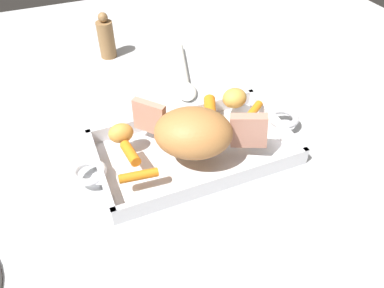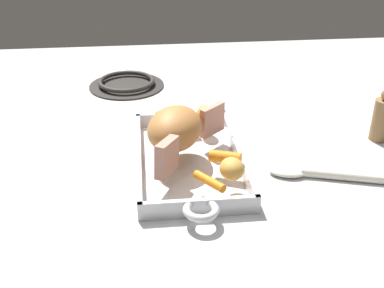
{
  "view_description": "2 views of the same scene",
  "coord_description": "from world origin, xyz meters",
  "px_view_note": "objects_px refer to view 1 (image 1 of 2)",
  "views": [
    {
      "loc": [
        -0.2,
        -0.47,
        0.48
      ],
      "look_at": [
        -0.01,
        -0.02,
        0.05
      ],
      "focal_mm": 34.71,
      "sensor_mm": 36.0,
      "label": 1
    },
    {
      "loc": [
        0.82,
        -0.08,
        0.49
      ],
      "look_at": [
        0.0,
        0.01,
        0.05
      ],
      "focal_mm": 44.57,
      "sensor_mm": 36.0,
      "label": 2
    }
  ],
  "objects_px": {
    "baby_carrot_northeast": "(210,108)",
    "potato_corner": "(234,98)",
    "pepper_mill": "(106,38)",
    "roasting_dish": "(194,149)",
    "potato_near_roast": "(121,133)",
    "pork_roast": "(193,133)",
    "roast_slice_thin": "(249,131)",
    "serving_spoon": "(184,76)",
    "baby_carrot_short": "(139,176)",
    "roast_slice_thick": "(150,117)",
    "baby_carrot_southwest": "(252,113)",
    "baby_carrot_center_left": "(130,153)"
  },
  "relations": [
    {
      "from": "baby_carrot_northeast",
      "to": "potato_corner",
      "type": "xyz_separation_m",
      "value": [
        0.05,
        0.0,
        0.01
      ]
    },
    {
      "from": "pepper_mill",
      "to": "roasting_dish",
      "type": "bearing_deg",
      "value": -81.75
    },
    {
      "from": "roasting_dish",
      "to": "potato_near_roast",
      "type": "distance_m",
      "value": 0.14
    },
    {
      "from": "pork_roast",
      "to": "pepper_mill",
      "type": "xyz_separation_m",
      "value": [
        -0.05,
        0.45,
        -0.02
      ]
    },
    {
      "from": "roasting_dish",
      "to": "roast_slice_thin",
      "type": "relative_size",
      "value": 6.99
    },
    {
      "from": "serving_spoon",
      "to": "pepper_mill",
      "type": "xyz_separation_m",
      "value": [
        -0.14,
        0.18,
        0.04
      ]
    },
    {
      "from": "potato_corner",
      "to": "serving_spoon",
      "type": "distance_m",
      "value": 0.19
    },
    {
      "from": "potato_corner",
      "to": "pepper_mill",
      "type": "bearing_deg",
      "value": 115.98
    },
    {
      "from": "baby_carrot_short",
      "to": "baby_carrot_northeast",
      "type": "distance_m",
      "value": 0.21
    },
    {
      "from": "roast_slice_thick",
      "to": "roast_slice_thin",
      "type": "bearing_deg",
      "value": -35.12
    },
    {
      "from": "roast_slice_thin",
      "to": "roasting_dish",
      "type": "bearing_deg",
      "value": 150.04
    },
    {
      "from": "potato_near_roast",
      "to": "baby_carrot_southwest",
      "type": "bearing_deg",
      "value": -5.49
    },
    {
      "from": "baby_carrot_center_left",
      "to": "baby_carrot_northeast",
      "type": "height_order",
      "value": "baby_carrot_northeast"
    },
    {
      "from": "roasting_dish",
      "to": "baby_carrot_northeast",
      "type": "relative_size",
      "value": 7.55
    },
    {
      "from": "baby_carrot_short",
      "to": "baby_carrot_center_left",
      "type": "height_order",
      "value": "baby_carrot_center_left"
    },
    {
      "from": "pork_roast",
      "to": "serving_spoon",
      "type": "distance_m",
      "value": 0.3
    },
    {
      "from": "baby_carrot_center_left",
      "to": "serving_spoon",
      "type": "height_order",
      "value": "baby_carrot_center_left"
    },
    {
      "from": "roast_slice_thick",
      "to": "potato_near_roast",
      "type": "relative_size",
      "value": 1.4
    },
    {
      "from": "baby_carrot_northeast",
      "to": "potato_corner",
      "type": "relative_size",
      "value": 1.19
    },
    {
      "from": "pork_roast",
      "to": "baby_carrot_southwest",
      "type": "distance_m",
      "value": 0.16
    },
    {
      "from": "roasting_dish",
      "to": "roast_slice_thick",
      "type": "bearing_deg",
      "value": 139.07
    },
    {
      "from": "potato_corner",
      "to": "serving_spoon",
      "type": "relative_size",
      "value": 0.2
    },
    {
      "from": "pepper_mill",
      "to": "baby_carrot_center_left",
      "type": "bearing_deg",
      "value": -97.56
    },
    {
      "from": "roasting_dish",
      "to": "pepper_mill",
      "type": "relative_size",
      "value": 3.8
    },
    {
      "from": "pork_roast",
      "to": "baby_carrot_short",
      "type": "bearing_deg",
      "value": -165.25
    },
    {
      "from": "roasting_dish",
      "to": "pepper_mill",
      "type": "bearing_deg",
      "value": 98.25
    },
    {
      "from": "potato_corner",
      "to": "serving_spoon",
      "type": "xyz_separation_m",
      "value": [
        -0.04,
        0.18,
        -0.04
      ]
    },
    {
      "from": "roasting_dish",
      "to": "baby_carrot_short",
      "type": "bearing_deg",
      "value": -155.56
    },
    {
      "from": "serving_spoon",
      "to": "pepper_mill",
      "type": "height_order",
      "value": "pepper_mill"
    },
    {
      "from": "potato_corner",
      "to": "potato_near_roast",
      "type": "distance_m",
      "value": 0.24
    },
    {
      "from": "roasting_dish",
      "to": "potato_near_roast",
      "type": "height_order",
      "value": "potato_near_roast"
    },
    {
      "from": "roast_slice_thick",
      "to": "baby_carrot_short",
      "type": "bearing_deg",
      "value": -116.68
    },
    {
      "from": "roast_slice_thick",
      "to": "roast_slice_thin",
      "type": "height_order",
      "value": "roast_slice_thin"
    },
    {
      "from": "baby_carrot_center_left",
      "to": "potato_corner",
      "type": "bearing_deg",
      "value": 15.25
    },
    {
      "from": "roast_slice_thin",
      "to": "baby_carrot_southwest",
      "type": "distance_m",
      "value": 0.09
    },
    {
      "from": "baby_carrot_center_left",
      "to": "roast_slice_thin",
      "type": "bearing_deg",
      "value": -13.66
    },
    {
      "from": "baby_carrot_northeast",
      "to": "pork_roast",
      "type": "bearing_deg",
      "value": -129.22
    },
    {
      "from": "roasting_dish",
      "to": "potato_corner",
      "type": "height_order",
      "value": "potato_corner"
    },
    {
      "from": "roasting_dish",
      "to": "baby_carrot_southwest",
      "type": "xyz_separation_m",
      "value": [
        0.13,
        0.02,
        0.03
      ]
    },
    {
      "from": "roast_slice_thick",
      "to": "baby_carrot_northeast",
      "type": "distance_m",
      "value": 0.13
    },
    {
      "from": "roast_slice_thick",
      "to": "baby_carrot_center_left",
      "type": "relative_size",
      "value": 1.12
    },
    {
      "from": "pork_roast",
      "to": "baby_carrot_northeast",
      "type": "relative_size",
      "value": 2.27
    },
    {
      "from": "baby_carrot_short",
      "to": "serving_spoon",
      "type": "relative_size",
      "value": 0.26
    },
    {
      "from": "roast_slice_thin",
      "to": "baby_carrot_southwest",
      "type": "xyz_separation_m",
      "value": [
        0.05,
        0.07,
        -0.02
      ]
    },
    {
      "from": "baby_carrot_southwest",
      "to": "baby_carrot_northeast",
      "type": "bearing_deg",
      "value": 151.02
    },
    {
      "from": "roasting_dish",
      "to": "roast_slice_thick",
      "type": "xyz_separation_m",
      "value": [
        -0.06,
        0.06,
        0.05
      ]
    },
    {
      "from": "potato_corner",
      "to": "pepper_mill",
      "type": "relative_size",
      "value": 0.42
    },
    {
      "from": "pork_roast",
      "to": "potato_corner",
      "type": "xyz_separation_m",
      "value": [
        0.13,
        0.09,
        -0.02
      ]
    },
    {
      "from": "baby_carrot_short",
      "to": "potato_corner",
      "type": "xyz_separation_m",
      "value": [
        0.23,
        0.12,
        0.01
      ]
    },
    {
      "from": "baby_carrot_short",
      "to": "baby_carrot_southwest",
      "type": "xyz_separation_m",
      "value": [
        0.25,
        0.08,
        -0.0
      ]
    }
  ]
}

